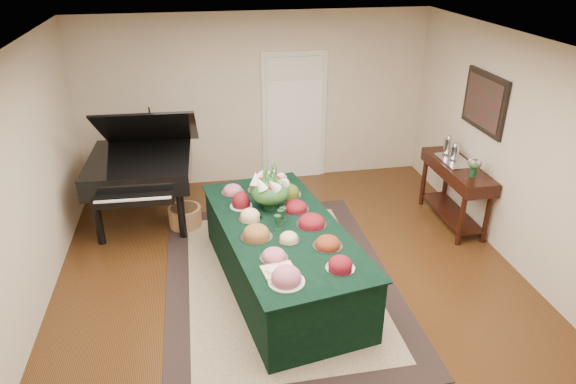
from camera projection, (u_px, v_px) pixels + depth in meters
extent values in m
plane|color=black|center=(293.00, 283.00, 6.06)|extent=(6.00, 6.00, 0.00)
cube|color=black|center=(279.00, 279.00, 6.10)|extent=(2.64, 3.70, 0.01)
cube|color=beige|center=(279.00, 279.00, 6.10)|extent=(2.11, 3.17, 0.01)
cube|color=silver|center=(294.00, 117.00, 8.31)|extent=(1.05, 0.04, 2.10)
cube|color=white|center=(294.00, 120.00, 8.32)|extent=(0.90, 0.06, 2.00)
cube|color=black|center=(282.00, 256.00, 5.87)|extent=(1.61, 2.76, 0.77)
cube|color=black|center=(282.00, 227.00, 5.69)|extent=(1.67, 2.83, 0.02)
cylinder|color=silver|center=(250.00, 219.00, 5.83)|extent=(0.27, 0.27, 0.01)
ellipsoid|color=beige|center=(250.00, 215.00, 5.81)|extent=(0.22, 0.22, 0.09)
cylinder|color=silver|center=(289.00, 240.00, 5.41)|extent=(0.24, 0.24, 0.01)
ellipsoid|color=beige|center=(289.00, 237.00, 5.40)|extent=(0.19, 0.19, 0.07)
cylinder|color=silver|center=(260.00, 190.00, 6.49)|extent=(0.31, 0.31, 0.01)
ellipsoid|color=brown|center=(260.00, 187.00, 6.47)|extent=(0.26, 0.26, 0.08)
cylinder|color=silver|center=(241.00, 206.00, 6.10)|extent=(0.27, 0.27, 0.01)
ellipsoid|color=maroon|center=(241.00, 201.00, 6.07)|extent=(0.22, 0.22, 0.13)
cylinder|color=silver|center=(296.00, 209.00, 6.04)|extent=(0.32, 0.32, 0.01)
ellipsoid|color=maroon|center=(296.00, 206.00, 6.02)|extent=(0.26, 0.26, 0.07)
cylinder|color=silver|center=(328.00, 246.00, 5.32)|extent=(0.32, 0.32, 0.01)
ellipsoid|color=maroon|center=(328.00, 242.00, 5.30)|extent=(0.26, 0.26, 0.07)
cylinder|color=silver|center=(274.00, 258.00, 5.12)|extent=(0.29, 0.29, 0.01)
ellipsoid|color=#D0687F|center=(274.00, 254.00, 5.10)|extent=(0.24, 0.24, 0.07)
cylinder|color=silver|center=(312.00, 224.00, 5.71)|extent=(0.35, 0.35, 0.01)
ellipsoid|color=maroon|center=(312.00, 221.00, 5.69)|extent=(0.29, 0.29, 0.08)
cylinder|color=silver|center=(286.00, 282.00, 4.76)|extent=(0.35, 0.35, 0.01)
ellipsoid|color=#D0687F|center=(286.00, 276.00, 4.73)|extent=(0.29, 0.29, 0.11)
cylinder|color=silver|center=(277.00, 184.00, 6.65)|extent=(0.27, 0.27, 0.01)
ellipsoid|color=maroon|center=(277.00, 181.00, 6.63)|extent=(0.22, 0.22, 0.07)
cylinder|color=silver|center=(256.00, 237.00, 5.48)|extent=(0.35, 0.35, 0.01)
ellipsoid|color=brown|center=(256.00, 232.00, 5.45)|extent=(0.28, 0.28, 0.10)
cylinder|color=silver|center=(340.00, 268.00, 4.96)|extent=(0.29, 0.29, 0.01)
ellipsoid|color=maroon|center=(340.00, 264.00, 4.94)|extent=(0.24, 0.24, 0.09)
cylinder|color=silver|center=(288.00, 195.00, 6.37)|extent=(0.33, 0.33, 0.01)
ellipsoid|color=#526319|center=(288.00, 191.00, 6.35)|extent=(0.27, 0.27, 0.10)
cylinder|color=silver|center=(233.00, 192.00, 6.43)|extent=(0.29, 0.29, 0.01)
ellipsoid|color=#D0687F|center=(233.00, 189.00, 6.41)|extent=(0.23, 0.23, 0.07)
cube|color=tan|center=(280.00, 272.00, 4.89)|extent=(0.36, 0.36, 0.02)
ellipsoid|color=white|center=(273.00, 267.00, 4.88)|extent=(0.14, 0.14, 0.08)
ellipsoid|color=white|center=(286.00, 264.00, 4.94)|extent=(0.12, 0.12, 0.07)
cube|color=orange|center=(288.00, 273.00, 4.82)|extent=(0.11, 0.11, 0.05)
cylinder|color=black|center=(270.00, 201.00, 6.04)|extent=(0.18, 0.18, 0.18)
ellipsoid|color=#295A24|center=(270.00, 191.00, 5.99)|extent=(0.46, 0.46, 0.30)
cylinder|color=black|center=(98.00, 221.00, 6.69)|extent=(0.10, 0.10, 0.68)
cylinder|color=black|center=(182.00, 215.00, 6.83)|extent=(0.10, 0.10, 0.68)
cylinder|color=black|center=(149.00, 179.00, 7.84)|extent=(0.10, 0.10, 0.68)
cube|color=black|center=(140.00, 166.00, 7.06)|extent=(1.42, 1.51, 0.29)
cube|color=black|center=(134.00, 200.00, 6.37)|extent=(0.98, 0.26, 0.10)
cube|color=black|center=(148.00, 128.00, 6.99)|extent=(1.35, 1.11, 0.75)
cylinder|color=#A06A40|center=(185.00, 217.00, 7.20)|extent=(0.45, 0.45, 0.28)
cylinder|color=black|center=(461.00, 221.00, 6.66)|extent=(0.07, 0.07, 0.71)
cylinder|color=black|center=(487.00, 219.00, 6.72)|extent=(0.07, 0.07, 0.71)
cylinder|color=black|center=(423.00, 183.00, 7.70)|extent=(0.07, 0.07, 0.71)
cylinder|color=black|center=(446.00, 181.00, 7.75)|extent=(0.07, 0.07, 0.71)
cube|color=black|center=(458.00, 171.00, 7.01)|extent=(0.45, 1.39, 0.18)
cube|color=black|center=(451.00, 212.00, 7.30)|extent=(0.38, 1.23, 0.03)
cube|color=silver|center=(454.00, 160.00, 7.08)|extent=(0.34, 0.58, 0.02)
cylinder|color=black|center=(473.00, 172.00, 6.61)|extent=(0.09, 0.09, 0.13)
ellipsoid|color=#CF8599|center=(475.00, 163.00, 6.55)|extent=(0.20, 0.20, 0.13)
cube|color=black|center=(485.00, 102.00, 6.62)|extent=(0.04, 0.95, 0.75)
cube|color=#511520|center=(483.00, 102.00, 6.62)|extent=(0.01, 0.82, 0.62)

